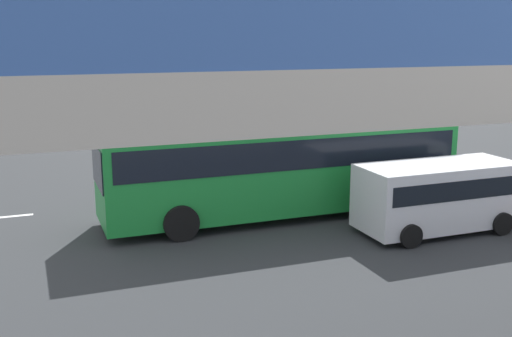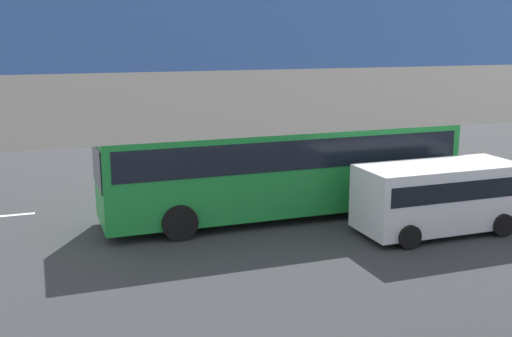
# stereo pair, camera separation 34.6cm
# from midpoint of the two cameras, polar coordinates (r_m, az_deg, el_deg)

# --- Properties ---
(ground) EXTENTS (80.00, 80.00, 0.00)m
(ground) POSITION_cam_midpoint_polar(r_m,az_deg,el_deg) (19.80, 1.38, -4.52)
(ground) COLOR #2D3033
(city_bus) EXTENTS (11.54, 2.85, 3.15)m
(city_bus) POSITION_cam_midpoint_polar(r_m,az_deg,el_deg) (19.52, 3.01, 0.93)
(city_bus) COLOR #1E8C38
(city_bus) RESTS_ON ground
(parked_van) EXTENTS (4.80, 2.17, 2.05)m
(parked_van) POSITION_cam_midpoint_polar(r_m,az_deg,el_deg) (18.82, 17.08, -2.25)
(parked_van) COLOR silver
(parked_van) RESTS_ON ground
(pedestrian) EXTENTS (0.38, 0.38, 1.79)m
(pedestrian) POSITION_cam_midpoint_polar(r_m,az_deg,el_deg) (24.08, 9.24, 0.56)
(pedestrian) COLOR #2D2D38
(pedestrian) RESTS_ON ground
(lane_dash_leftmost) EXTENTS (2.00, 0.20, 0.01)m
(lane_dash_leftmost) POSITION_cam_midpoint_polar(r_m,az_deg,el_deg) (26.06, 15.58, -0.83)
(lane_dash_leftmost) COLOR silver
(lane_dash_leftmost) RESTS_ON ground
(lane_dash_left) EXTENTS (2.00, 0.20, 0.01)m
(lane_dash_left) POSITION_cam_midpoint_polar(r_m,az_deg,el_deg) (24.00, 7.75, -1.59)
(lane_dash_left) COLOR silver
(lane_dash_left) RESTS_ON ground
(lane_dash_centre) EXTENTS (2.00, 0.20, 0.01)m
(lane_dash_centre) POSITION_cam_midpoint_polar(r_m,az_deg,el_deg) (22.48, -1.35, -2.45)
(lane_dash_centre) COLOR silver
(lane_dash_centre) RESTS_ON ground
(lane_dash_right) EXTENTS (2.00, 0.20, 0.01)m
(lane_dash_right) POSITION_cam_midpoint_polar(r_m,az_deg,el_deg) (21.59, -11.48, -3.32)
(lane_dash_right) COLOR silver
(lane_dash_right) RESTS_ON ground
(lane_dash_rightmost) EXTENTS (2.00, 0.20, 0.01)m
(lane_dash_rightmost) POSITION_cam_midpoint_polar(r_m,az_deg,el_deg) (21.43, -22.13, -4.13)
(lane_dash_rightmost) COLOR silver
(lane_dash_rightmost) RESTS_ON ground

